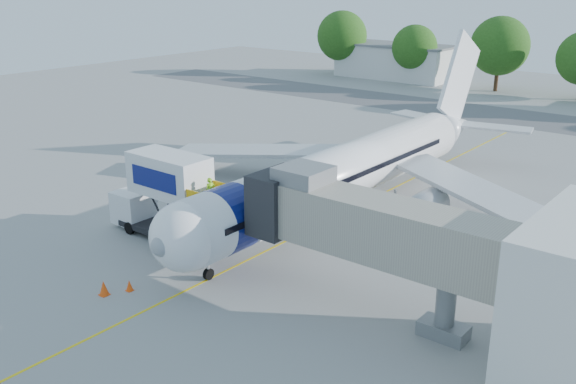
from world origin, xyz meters
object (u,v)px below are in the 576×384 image
Objects in this scene: aircraft at (349,170)px; jet_bridge at (362,225)px; catering_hiloader at (163,196)px; ground_tug at (126,308)px.

aircraft is 2.71× the size of jet_bridge.
aircraft is 4.41× the size of catering_hiloader.
aircraft is at bearing 60.58° from catering_hiloader.
ground_tug is at bearing -89.14° from aircraft.
catering_hiloader is 10.66m from ground_tug.
catering_hiloader is at bearing 129.21° from ground_tug.
jet_bridge reaches higher than ground_tug.
aircraft reaches higher than jet_bridge.
catering_hiloader is 2.19× the size of ground_tug.
jet_bridge is at bearing 0.01° from catering_hiloader.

